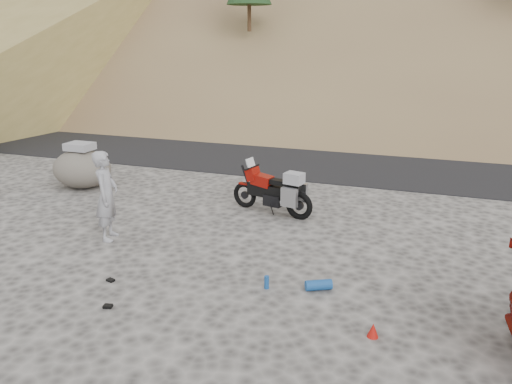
# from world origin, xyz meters

# --- Properties ---
(ground) EXTENTS (140.00, 140.00, 0.00)m
(ground) POSITION_xyz_m (0.00, 0.00, 0.00)
(ground) COLOR #403D3B
(ground) RESTS_ON ground
(road) EXTENTS (120.00, 7.00, 0.05)m
(road) POSITION_xyz_m (0.00, 9.00, 0.00)
(road) COLOR black
(road) RESTS_ON ground
(motorcycle) EXTENTS (2.10, 0.89, 1.27)m
(motorcycle) POSITION_xyz_m (0.77, 2.67, 0.54)
(motorcycle) COLOR black
(motorcycle) RESTS_ON ground
(man) EXTENTS (0.61, 0.77, 1.83)m
(man) POSITION_xyz_m (-1.97, 0.13, 0.00)
(man) COLOR #949499
(man) RESTS_ON ground
(boulder) EXTENTS (1.86, 1.68, 1.23)m
(boulder) POSITION_xyz_m (-4.84, 2.99, 0.54)
(boulder) COLOR #555049
(boulder) RESTS_ON ground
(gear_blue_mat) EXTENTS (0.46, 0.35, 0.17)m
(gear_blue_mat) POSITION_xyz_m (2.54, -0.61, 0.09)
(gear_blue_mat) COLOR #17488C
(gear_blue_mat) RESTS_ON ground
(gear_bottle) EXTENTS (0.10, 0.10, 0.22)m
(gear_bottle) POSITION_xyz_m (1.72, -0.85, 0.11)
(gear_bottle) COLOR #17488C
(gear_bottle) RESTS_ON ground
(gear_funnel) EXTENTS (0.19, 0.19, 0.21)m
(gear_funnel) POSITION_xyz_m (3.53, -1.68, 0.10)
(gear_funnel) COLOR #AF120B
(gear_funnel) RESTS_ON ground
(gear_glove_a) EXTENTS (0.15, 0.12, 0.04)m
(gear_glove_a) POSITION_xyz_m (-0.85, -1.48, 0.02)
(gear_glove_a) COLOR black
(gear_glove_a) RESTS_ON ground
(gear_glove_b) EXTENTS (0.15, 0.13, 0.04)m
(gear_glove_b) POSITION_xyz_m (-0.37, -2.23, 0.02)
(gear_glove_b) COLOR black
(gear_glove_b) RESTS_ON ground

